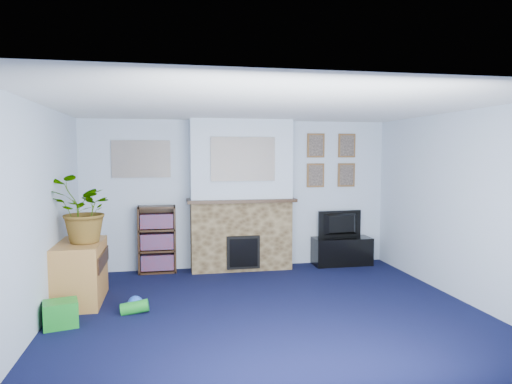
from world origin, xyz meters
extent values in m
cube|color=black|center=(0.00, 0.00, 0.00)|extent=(5.00, 4.50, 0.01)
cube|color=white|center=(0.00, 0.00, 2.40)|extent=(5.00, 4.50, 0.01)
cube|color=silver|center=(0.00, 2.25, 1.20)|extent=(5.00, 0.04, 2.40)
cube|color=silver|center=(0.00, -2.25, 1.20)|extent=(5.00, 0.04, 2.40)
cube|color=silver|center=(-2.50, 0.00, 1.20)|extent=(0.04, 4.50, 2.40)
cube|color=silver|center=(2.50, 0.00, 1.20)|extent=(0.04, 4.50, 2.40)
cube|color=brown|center=(0.00, 2.05, 0.55)|extent=(1.60, 0.40, 1.10)
cube|color=brown|center=(0.00, 2.05, 1.75)|extent=(1.60, 0.40, 1.30)
cube|color=brown|center=(0.00, 2.02, 1.12)|extent=(1.72, 0.50, 0.05)
cube|color=brown|center=(0.00, 1.84, 0.32)|extent=(0.52, 0.08, 0.52)
cube|color=brown|center=(0.00, 1.80, 0.32)|extent=(0.44, 0.02, 0.44)
cube|color=gray|center=(0.00, 1.84, 1.78)|extent=(1.00, 0.03, 0.68)
cube|color=gray|center=(-1.55, 2.23, 1.78)|extent=(0.90, 0.03, 0.58)
cube|color=brown|center=(1.30, 2.23, 2.00)|extent=(0.30, 0.03, 0.40)
cube|color=brown|center=(1.85, 2.23, 2.00)|extent=(0.30, 0.03, 0.40)
cube|color=brown|center=(1.30, 2.23, 1.50)|extent=(0.30, 0.03, 0.40)
cube|color=brown|center=(1.85, 2.23, 1.50)|extent=(0.30, 0.03, 0.40)
cube|color=black|center=(1.71, 2.03, 0.23)|extent=(0.97, 0.41, 0.46)
imported|color=black|center=(1.71, 2.05, 0.68)|extent=(0.78, 0.16, 0.44)
cube|color=black|center=(-1.32, 2.23, 0.53)|extent=(0.58, 0.02, 1.05)
cube|color=black|center=(-1.60, 2.10, 0.53)|extent=(0.03, 0.28, 1.05)
cube|color=black|center=(-1.05, 2.10, 0.53)|extent=(0.03, 0.28, 1.05)
cube|color=black|center=(-1.32, 2.10, 0.01)|extent=(0.56, 0.28, 0.03)
cube|color=black|center=(-1.32, 2.10, 0.35)|extent=(0.56, 0.28, 0.03)
cube|color=black|center=(-1.32, 2.10, 0.68)|extent=(0.56, 0.28, 0.03)
cube|color=black|center=(-1.32, 2.10, 1.04)|extent=(0.56, 0.28, 0.03)
cube|color=black|center=(-1.32, 2.09, 0.17)|extent=(0.50, 0.22, 0.24)
cube|color=black|center=(-1.32, 2.09, 0.50)|extent=(0.50, 0.22, 0.24)
cube|color=black|center=(-1.32, 2.09, 0.82)|extent=(0.50, 0.22, 0.22)
cube|color=#AC7437|center=(-2.24, 0.81, 0.35)|extent=(0.54, 0.98, 0.76)
imported|color=#26661E|center=(-2.19, 0.76, 1.18)|extent=(0.99, 0.98, 0.83)
cube|color=gold|center=(0.01, 2.00, 1.22)|extent=(0.10, 0.06, 0.14)
cylinder|color=#B2BFC6|center=(0.37, 2.00, 1.23)|extent=(0.05, 0.05, 0.15)
sphere|color=gray|center=(-0.54, 2.00, 1.22)|extent=(0.12, 0.12, 0.12)
cylinder|color=purple|center=(0.63, 2.00, 1.21)|extent=(0.06, 0.06, 0.11)
cube|color=#198C26|center=(-2.30, -0.02, 0.14)|extent=(0.41, 0.36, 0.28)
sphere|color=blue|center=(-1.54, 0.34, 0.09)|extent=(0.18, 0.18, 0.18)
cube|color=purple|center=(-2.16, 0.49, 0.11)|extent=(0.22, 0.22, 0.21)
cylinder|color=#198C26|center=(-1.54, 0.25, 0.07)|extent=(0.33, 0.15, 0.19)
camera|label=1|loc=(-1.13, -5.12, 1.86)|focal=32.00mm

